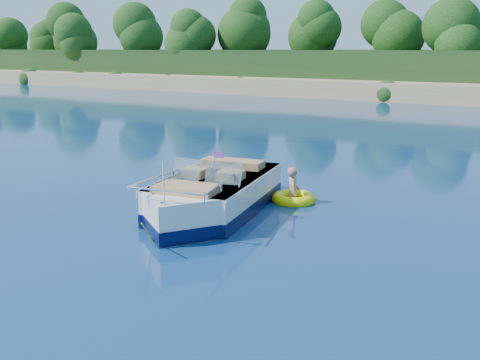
{
  "coord_description": "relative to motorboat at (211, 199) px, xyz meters",
  "views": [
    {
      "loc": [
        4.71,
        -8.38,
        4.12
      ],
      "look_at": [
        -2.07,
        3.07,
        0.85
      ],
      "focal_mm": 40.0,
      "sensor_mm": 36.0,
      "label": 1
    }
  ],
  "objects": [
    {
      "name": "boy",
      "position": [
        1.36,
        2.03,
        -0.41
      ],
      "size": [
        0.73,
        0.88,
        1.59
      ],
      "primitive_type": "imported",
      "rotation": [
        0.0,
        -0.17,
        2.12
      ],
      "color": "tan",
      "rests_on": "ground"
    },
    {
      "name": "ground",
      "position": [
        2.63,
        -2.53,
        -0.41
      ],
      "size": [
        160.0,
        160.0,
        0.0
      ],
      "primitive_type": "plane",
      "color": "#0B254D",
      "rests_on": "ground"
    },
    {
      "name": "motorboat",
      "position": [
        0.0,
        0.0,
        0.0
      ],
      "size": [
        2.9,
        6.24,
        2.09
      ],
      "rotation": [
        0.0,
        0.0,
        0.17
      ],
      "color": "silver",
      "rests_on": "ground"
    },
    {
      "name": "tow_tube",
      "position": [
        1.35,
        2.11,
        -0.32
      ],
      "size": [
        1.43,
        1.43,
        0.32
      ],
      "rotation": [
        0.0,
        0.0,
        0.2
      ],
      "color": "#FFF204",
      "rests_on": "ground"
    }
  ]
}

